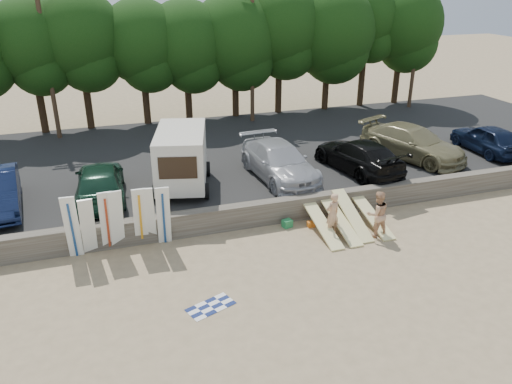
{
  "coord_description": "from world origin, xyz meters",
  "views": [
    {
      "loc": [
        -7.78,
        -14.59,
        9.58
      ],
      "look_at": [
        -2.01,
        3.0,
        1.48
      ],
      "focal_mm": 35.0,
      "sensor_mm": 36.0,
      "label": 1
    }
  ],
  "objects_px": {
    "beachgoer_a": "(332,214)",
    "car_4": "(413,143)",
    "car_5": "(488,139)",
    "cooler": "(287,223)",
    "car_3": "(358,155)",
    "car_2": "(279,162)",
    "car_1": "(100,181)",
    "box_trailer": "(181,156)",
    "beachgoer_b": "(377,214)"
  },
  "relations": [
    {
      "from": "car_2",
      "to": "car_1",
      "type": "bearing_deg",
      "value": 175.55
    },
    {
      "from": "car_3",
      "to": "beachgoer_a",
      "type": "bearing_deg",
      "value": 42.51
    },
    {
      "from": "car_5",
      "to": "cooler",
      "type": "height_order",
      "value": "car_5"
    },
    {
      "from": "box_trailer",
      "to": "car_3",
      "type": "relative_size",
      "value": 0.85
    },
    {
      "from": "beachgoer_a",
      "to": "cooler",
      "type": "bearing_deg",
      "value": -53.6
    },
    {
      "from": "box_trailer",
      "to": "car_4",
      "type": "bearing_deg",
      "value": 14.8
    },
    {
      "from": "box_trailer",
      "to": "beachgoer_b",
      "type": "distance_m",
      "value": 8.82
    },
    {
      "from": "car_5",
      "to": "cooler",
      "type": "distance_m",
      "value": 13.49
    },
    {
      "from": "car_4",
      "to": "car_5",
      "type": "height_order",
      "value": "car_4"
    },
    {
      "from": "box_trailer",
      "to": "beachgoer_a",
      "type": "height_order",
      "value": "box_trailer"
    },
    {
      "from": "cooler",
      "to": "car_1",
      "type": "bearing_deg",
      "value": 138.09
    },
    {
      "from": "car_4",
      "to": "car_5",
      "type": "relative_size",
      "value": 1.27
    },
    {
      "from": "beachgoer_a",
      "to": "cooler",
      "type": "distance_m",
      "value": 1.98
    },
    {
      "from": "car_5",
      "to": "box_trailer",
      "type": "bearing_deg",
      "value": 0.47
    },
    {
      "from": "car_1",
      "to": "cooler",
      "type": "xyz_separation_m",
      "value": [
        7.13,
        -3.61,
        -1.38
      ]
    },
    {
      "from": "box_trailer",
      "to": "car_1",
      "type": "xyz_separation_m",
      "value": [
        -3.57,
        -0.27,
        -0.64
      ]
    },
    {
      "from": "car_5",
      "to": "beachgoer_a",
      "type": "distance_m",
      "value": 12.42
    },
    {
      "from": "car_5",
      "to": "beachgoer_b",
      "type": "xyz_separation_m",
      "value": [
        -9.88,
        -5.33,
        -0.52
      ]
    },
    {
      "from": "car_2",
      "to": "beachgoer_b",
      "type": "distance_m",
      "value": 5.78
    },
    {
      "from": "car_2",
      "to": "car_5",
      "type": "bearing_deg",
      "value": -4.26
    },
    {
      "from": "box_trailer",
      "to": "car_1",
      "type": "bearing_deg",
      "value": -161.49
    },
    {
      "from": "box_trailer",
      "to": "beachgoer_b",
      "type": "xyz_separation_m",
      "value": [
        6.64,
        -5.67,
        -1.23
      ]
    },
    {
      "from": "car_4",
      "to": "cooler",
      "type": "bearing_deg",
      "value": -176.27
    },
    {
      "from": "beachgoer_a",
      "to": "cooler",
      "type": "xyz_separation_m",
      "value": [
        -1.46,
        1.13,
        -0.73
      ]
    },
    {
      "from": "car_3",
      "to": "cooler",
      "type": "xyz_separation_m",
      "value": [
        -4.96,
        -3.29,
        -1.32
      ]
    },
    {
      "from": "beachgoer_a",
      "to": "car_4",
      "type": "bearing_deg",
      "value": -159.78
    },
    {
      "from": "car_5",
      "to": "cooler",
      "type": "relative_size",
      "value": 11.93
    },
    {
      "from": "box_trailer",
      "to": "car_2",
      "type": "xyz_separation_m",
      "value": [
        4.53,
        -0.32,
        -0.67
      ]
    },
    {
      "from": "car_3",
      "to": "car_5",
      "type": "relative_size",
      "value": 1.18
    },
    {
      "from": "beachgoer_b",
      "to": "cooler",
      "type": "relative_size",
      "value": 5.02
    },
    {
      "from": "box_trailer",
      "to": "car_5",
      "type": "bearing_deg",
      "value": 12.93
    },
    {
      "from": "car_5",
      "to": "car_4",
      "type": "bearing_deg",
      "value": -4.65
    },
    {
      "from": "car_4",
      "to": "car_2",
      "type": "bearing_deg",
      "value": 161.96
    },
    {
      "from": "car_1",
      "to": "car_3",
      "type": "distance_m",
      "value": 12.1
    },
    {
      "from": "car_5",
      "to": "beachgoer_b",
      "type": "height_order",
      "value": "car_5"
    },
    {
      "from": "car_1",
      "to": "car_4",
      "type": "xyz_separation_m",
      "value": [
        15.68,
        0.42,
        -0.0
      ]
    },
    {
      "from": "car_4",
      "to": "cooler",
      "type": "relative_size",
      "value": 15.18
    },
    {
      "from": "beachgoer_a",
      "to": "beachgoer_b",
      "type": "xyz_separation_m",
      "value": [
        1.62,
        -0.65,
        0.06
      ]
    },
    {
      "from": "box_trailer",
      "to": "car_5",
      "type": "distance_m",
      "value": 16.53
    },
    {
      "from": "car_1",
      "to": "car_3",
      "type": "relative_size",
      "value": 0.92
    },
    {
      "from": "beachgoer_b",
      "to": "cooler",
      "type": "xyz_separation_m",
      "value": [
        -3.08,
        1.78,
        -0.79
      ]
    },
    {
      "from": "car_2",
      "to": "beachgoer_b",
      "type": "relative_size",
      "value": 2.96
    },
    {
      "from": "car_1",
      "to": "car_5",
      "type": "bearing_deg",
      "value": -177.44
    },
    {
      "from": "box_trailer",
      "to": "cooler",
      "type": "xyz_separation_m",
      "value": [
        3.56,
        -3.89,
        -2.02
      ]
    },
    {
      "from": "car_3",
      "to": "beachgoer_a",
      "type": "xyz_separation_m",
      "value": [
        -3.51,
        -4.42,
        -0.59
      ]
    },
    {
      "from": "car_3",
      "to": "car_2",
      "type": "bearing_deg",
      "value": -13.05
    },
    {
      "from": "car_2",
      "to": "car_3",
      "type": "distance_m",
      "value": 4.01
    },
    {
      "from": "cooler",
      "to": "beachgoer_b",
      "type": "bearing_deg",
      "value": -45.11
    },
    {
      "from": "car_2",
      "to": "cooler",
      "type": "height_order",
      "value": "car_2"
    },
    {
      "from": "car_3",
      "to": "box_trailer",
      "type": "bearing_deg",
      "value": -13.07
    }
  ]
}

